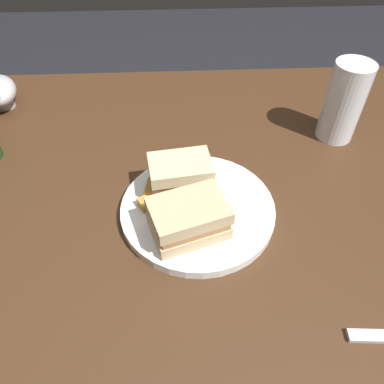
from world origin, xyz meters
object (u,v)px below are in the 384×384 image
Objects in this scene: plate at (198,209)px; sandwich_half_right at (191,218)px; sandwich_half_left at (181,175)px; pint_glass at (342,106)px.

plate is 0.06m from sandwich_half_right.
sandwich_half_left is (-0.03, 0.04, 0.04)m from plate.
sandwich_half_right is 0.83× the size of pint_glass.
pint_glass reaches higher than sandwich_half_left.
sandwich_half_right is (-0.01, -0.05, 0.04)m from plate.
pint_glass is (0.31, 0.25, 0.02)m from sandwich_half_right.
pint_glass reaches higher than sandwich_half_right.
pint_glass is at bearing 33.97° from plate.
sandwich_half_left is at bearing 120.56° from plate.
pint_glass is (0.29, 0.20, 0.06)m from plate.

